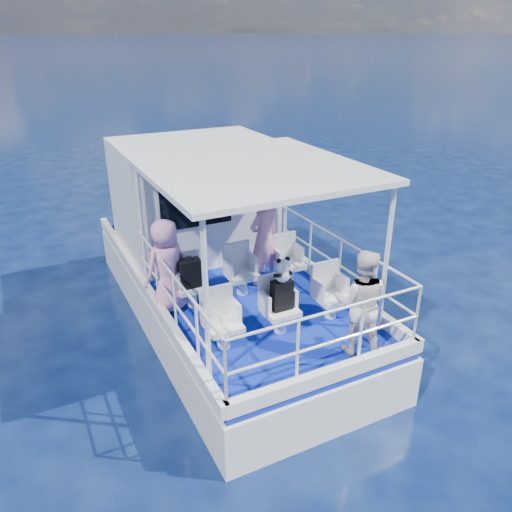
{
  "coord_description": "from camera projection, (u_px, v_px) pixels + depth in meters",
  "views": [
    {
      "loc": [
        -3.12,
        -6.53,
        4.94
      ],
      "look_at": [
        -0.04,
        -0.4,
        1.84
      ],
      "focal_mm": 35.0,
      "sensor_mm": 36.0,
      "label": 1
    }
  ],
  "objects": [
    {
      "name": "passenger_stbd_fwd",
      "position": [
        264.0,
        238.0,
        8.43
      ],
      "size": [
        0.71,
        0.57,
        1.69
      ],
      "primitive_type": "imported",
      "rotation": [
        0.0,
        0.0,
        3.44
      ],
      "color": "pink",
      "rests_on": "deck"
    },
    {
      "name": "compact_camera",
      "position": [
        188.0,
        259.0,
        7.62
      ],
      "size": [
        0.1,
        0.06,
        0.06
      ],
      "primitive_type": "cube",
      "color": "black",
      "rests_on": "backpack_port"
    },
    {
      "name": "backpack_port",
      "position": [
        190.0,
        273.0,
        7.74
      ],
      "size": [
        0.35,
        0.19,
        0.45
      ],
      "primitive_type": "cube",
      "color": "black",
      "rests_on": "seat_port_fwd"
    },
    {
      "name": "cabin",
      "position": [
        195.0,
        197.0,
        9.68
      ],
      "size": [
        2.85,
        2.0,
        2.2
      ],
      "primitive_type": "cube",
      "color": "white",
      "rests_on": "deck"
    },
    {
      "name": "deck",
      "position": [
        223.0,
        277.0,
        9.1
      ],
      "size": [
        2.9,
        6.9,
        0.1
      ],
      "primitive_type": "cube",
      "color": "navy",
      "rests_on": "hull"
    },
    {
      "name": "seat_stbd_aft",
      "position": [
        331.0,
        306.0,
        7.66
      ],
      "size": [
        0.48,
        0.46,
        0.38
      ],
      "primitive_type": "cube",
      "color": "white",
      "rests_on": "deck"
    },
    {
      "name": "railings",
      "position": [
        263.0,
        286.0,
        7.59
      ],
      "size": [
        2.84,
        3.59,
        1.0
      ],
      "primitive_type": null,
      "color": "white",
      "rests_on": "deck"
    },
    {
      "name": "backpack_center",
      "position": [
        282.0,
        295.0,
        7.11
      ],
      "size": [
        0.3,
        0.17,
        0.45
      ],
      "primitive_type": "cube",
      "color": "black",
      "rests_on": "seat_center_aft"
    },
    {
      "name": "passenger_stbd_aft",
      "position": [
        361.0,
        303.0,
        6.61
      ],
      "size": [
        0.93,
        0.91,
        1.51
      ],
      "primitive_type": "imported",
      "rotation": [
        0.0,
        0.0,
        2.45
      ],
      "color": "white",
      "rests_on": "deck"
    },
    {
      "name": "seat_center_aft",
      "position": [
        280.0,
        320.0,
        7.29
      ],
      "size": [
        0.48,
        0.46,
        0.38
      ],
      "primitive_type": "cube",
      "color": "white",
      "rests_on": "deck"
    },
    {
      "name": "hull",
      "position": [
        225.0,
        317.0,
        9.45
      ],
      "size": [
        3.0,
        7.0,
        1.6
      ],
      "primitive_type": "cube",
      "color": "white",
      "rests_on": "ground"
    },
    {
      "name": "panda",
      "position": [
        283.0,
        270.0,
        6.93
      ],
      "size": [
        0.23,
        0.2,
        0.36
      ],
      "primitive_type": null,
      "color": "white",
      "rests_on": "backpack_center"
    },
    {
      "name": "seat_port_aft",
      "position": [
        223.0,
        335.0,
        6.92
      ],
      "size": [
        0.48,
        0.46,
        0.38
      ],
      "primitive_type": "cube",
      "color": "white",
      "rests_on": "deck"
    },
    {
      "name": "seat_center_fwd",
      "position": [
        242.0,
        283.0,
        8.35
      ],
      "size": [
        0.48,
        0.46,
        0.38
      ],
      "primitive_type": "cube",
      "color": "white",
      "rests_on": "deck"
    },
    {
      "name": "passenger_port_fwd",
      "position": [
        167.0,
        266.0,
        7.63
      ],
      "size": [
        0.66,
        0.56,
        1.51
      ],
      "primitive_type": "imported",
      "rotation": [
        0.0,
        0.0,
        3.47
      ],
      "color": "#E996C1",
      "rests_on": "deck"
    },
    {
      "name": "canopy",
      "position": [
        252.0,
        168.0,
        7.17
      ],
      "size": [
        3.0,
        3.2,
        0.08
      ],
      "primitive_type": "cube",
      "color": "white",
      "rests_on": "cabin"
    },
    {
      "name": "seat_port_fwd",
      "position": [
        191.0,
        295.0,
        7.98
      ],
      "size": [
        0.48,
        0.46,
        0.38
      ],
      "primitive_type": "cube",
      "color": "white",
      "rests_on": "deck"
    },
    {
      "name": "canopy_posts",
      "position": [
        254.0,
        242.0,
        7.6
      ],
      "size": [
        2.77,
        2.97,
        2.2
      ],
      "color": "white",
      "rests_on": "deck"
    },
    {
      "name": "ground",
      "position": [
        248.0,
        344.0,
        8.63
      ],
      "size": [
        2000.0,
        2000.0,
        0.0
      ],
      "primitive_type": "plane",
      "color": "#071137",
      "rests_on": "ground"
    },
    {
      "name": "seat_stbd_fwd",
      "position": [
        289.0,
        272.0,
        8.71
      ],
      "size": [
        0.48,
        0.46,
        0.38
      ],
      "primitive_type": "cube",
      "color": "white",
      "rests_on": "deck"
    }
  ]
}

